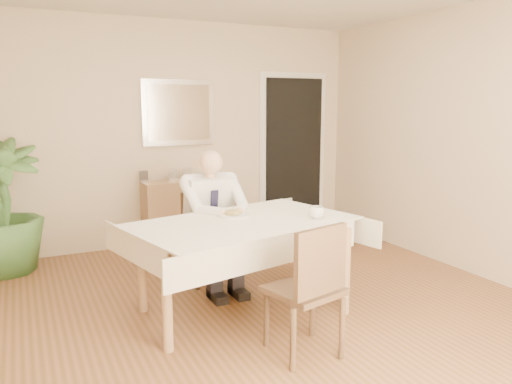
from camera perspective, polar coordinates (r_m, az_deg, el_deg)
name	(u,v)px	position (r m, az deg, el deg)	size (l,w,h in m)	color
room	(277,152)	(3.66, 2.37, 4.55)	(5.00, 5.02, 2.60)	brown
doorway	(293,154)	(6.58, 4.27, 4.33)	(0.96, 0.07, 2.10)	silver
mirror	(179,113)	(5.94, -8.84, 8.95)	(0.86, 0.04, 0.76)	silver
dining_table	(243,231)	(3.90, -1.50, -4.52)	(1.94, 1.40, 0.75)	#9B6F4C
chair_far	(205,231)	(4.74, -5.81, -4.51)	(0.41, 0.41, 0.83)	#432D1D
chair_near	(311,284)	(3.27, 6.26, -10.37)	(0.52, 0.53, 0.91)	#432D1D
seated_man	(216,214)	(4.43, -4.63, -2.48)	(0.48, 0.72, 1.24)	white
plate	(234,215)	(4.04, -2.58, -2.67)	(0.26, 0.26, 0.02)	white
food	(234,213)	(4.04, -2.58, -2.37)	(0.14, 0.14, 0.06)	olive
knife	(241,214)	(4.00, -1.71, -2.55)	(0.01, 0.01, 0.13)	silver
fork	(232,215)	(3.97, -2.77, -2.66)	(0.01, 0.01, 0.13)	silver
coffee_mug	(316,212)	(3.98, 6.90, -2.34)	(0.12, 0.12, 0.10)	white
sideboard	(185,213)	(5.93, -8.12, -2.37)	(0.97, 0.33, 0.77)	#9B6F4C
photo_frame_left	(144,177)	(5.74, -12.73, 1.71)	(0.10, 0.02, 0.14)	silver
photo_frame_center	(173,175)	(5.83, -9.48, 1.94)	(0.10, 0.02, 0.14)	silver
photo_frame_right	(187,174)	(5.92, -7.92, 2.11)	(0.10, 0.02, 0.14)	silver
potted_palm	(2,207)	(5.44, -27.02, -1.54)	(0.74, 0.74, 1.32)	#345927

